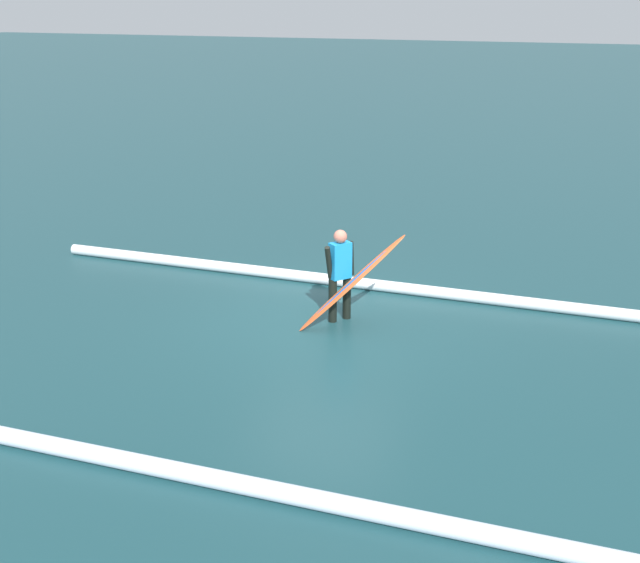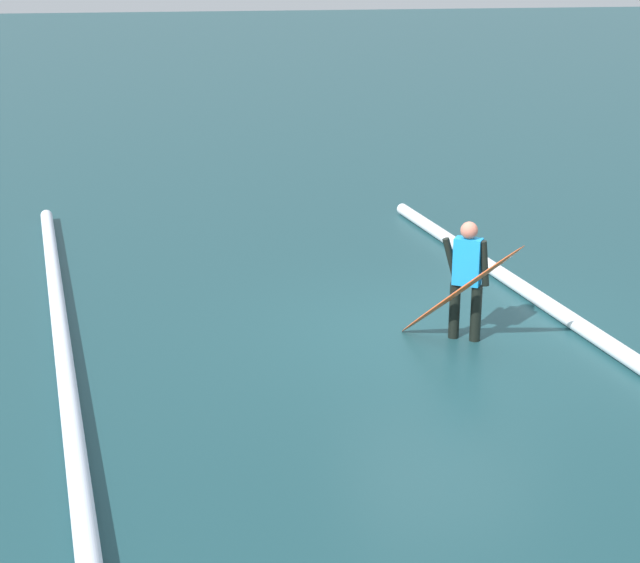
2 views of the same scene
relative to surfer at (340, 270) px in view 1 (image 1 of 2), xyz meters
name	(u,v)px [view 1 (image 1 of 2)]	position (x,y,z in m)	size (l,w,h in m)	color
ground_plane	(322,321)	(0.25, 0.15, -0.87)	(181.43, 181.43, 0.00)	#1A4349
surfer	(340,270)	(0.00, 0.00, 0.00)	(0.36, 0.55, 1.56)	black
surfboard	(352,283)	(-0.28, 0.21, -0.12)	(1.60, 1.20, 1.55)	#E55926
wave_crest_foreground	(424,291)	(-1.02, -1.59, -0.77)	(0.21, 0.21, 14.92)	white
wave_crest_midground	(366,510)	(-2.12, 4.87, -0.77)	(0.21, 0.21, 19.23)	white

